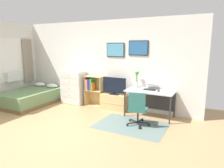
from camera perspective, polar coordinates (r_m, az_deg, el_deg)
The scene contains 14 objects.
ground_plane at distance 4.97m, azimuth -17.04°, elevation -12.78°, with size 7.20×7.20×0.00m, color tan.
wall_back_with_posters at distance 6.52m, azimuth -2.47°, elevation 5.64°, with size 6.12×0.09×2.70m.
area_rug at distance 5.15m, azimuth 5.37°, elevation -11.44°, with size 1.70×1.20×0.01m, color slate.
bed at distance 7.35m, azimuth -21.65°, elevation -3.38°, with size 1.34×1.96×0.59m.
dresser at distance 6.98m, azimuth -10.74°, elevation -0.87°, with size 0.81×0.46×1.10m.
bookshelf at distance 6.60m, azimuth -5.33°, elevation -1.22°, with size 0.60×0.30×0.98m.
tv_stand at distance 6.25m, azimuth 0.70°, elevation -5.03°, with size 0.81×0.41×0.48m.
television at distance 6.11m, azimuth 0.61°, elevation -0.60°, with size 0.76×0.16×0.52m.
desk at distance 5.71m, azimuth 10.81°, elevation -2.92°, with size 1.29×0.64×0.74m.
office_chair at distance 4.97m, azimuth 7.15°, elevation -6.72°, with size 0.58×0.57×0.86m.
laptop at distance 5.72m, azimuth 10.69°, elevation -0.92°, with size 0.38×0.40×0.16m.
computer_mouse at distance 5.54m, azimuth 12.91°, elevation -1.87°, with size 0.06×0.10×0.03m, color #262628.
bamboo_vase at distance 5.91m, azimuth 6.96°, elevation 1.23°, with size 0.11×0.10×0.47m.
wine_glass at distance 5.65m, azimuth 6.93°, elevation -0.20°, with size 0.07×0.07×0.18m.
Camera 1 is at (3.28, -3.18, 1.97)m, focal length 32.63 mm.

